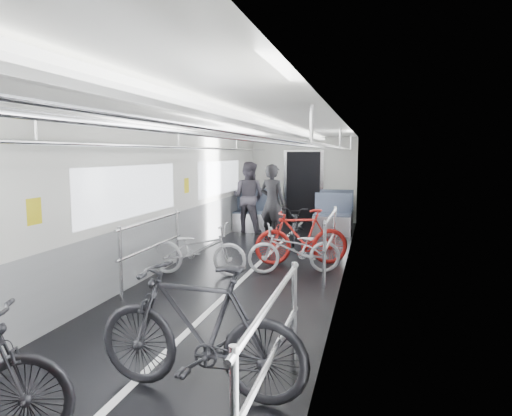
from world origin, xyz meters
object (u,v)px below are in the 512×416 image
Objects in this scene: person_standing at (272,203)px; bike_right_near at (199,329)px; bike_left_far at (198,249)px; bike_right_far at (302,237)px; bike_right_mid at (295,249)px; person_seated at (248,197)px; bike_aisle at (295,224)px.

bike_right_near is at bearing 117.06° from person_standing.
bike_right_far reaches higher than bike_left_far.
bike_left_far is 0.88× the size of bike_right_near.
bike_left_far reaches higher than bike_right_mid.
person_seated is (-1.80, 3.05, 0.38)m from bike_right_far.
bike_right_far is (0.02, 0.60, 0.09)m from bike_right_mid.
bike_right_mid is at bearing 129.52° from person_standing.
person_standing reaches higher than bike_right_near.
person_standing is (0.53, 3.15, 0.44)m from bike_left_far.
bike_right_far is at bearing 135.09° from person_standing.
bike_right_near is at bearing -19.89° from bike_right_far.
bike_left_far is 4.16m from person_seated.
bike_right_near is at bearing -162.69° from bike_left_far.
bike_aisle is (-0.30, 6.50, -0.14)m from bike_right_near.
bike_right_mid is at bearing -178.15° from bike_right_near.
bike_aisle is (1.08, 3.05, -0.01)m from bike_left_far.
person_seated is (-1.36, 1.07, 0.47)m from bike_aisle.
person_seated reaches higher than bike_aisle.
person_standing is at bearing -169.20° from bike_right_near.
bike_aisle is 1.80m from person_seated.
person_seated reaches higher than person_standing.
bike_right_mid is 0.93× the size of bike_right_far.
person_standing is at bearing 162.52° from bike_aisle.
bike_left_far is at bearing -72.67° from bike_right_far.
bike_aisle is at bearing 152.22° from person_seated.
bike_right_far is 0.96× the size of person_standing.
bike_right_far is 2.02m from bike_aisle.
person_standing is (-0.54, 0.10, 0.45)m from bike_aisle.
bike_right_near is 3.94m from bike_right_mid.
bike_aisle is at bearing 169.26° from bike_right_mid.
person_seated is at bearing -164.09° from bike_right_near.
bike_right_near is 6.67m from person_standing.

